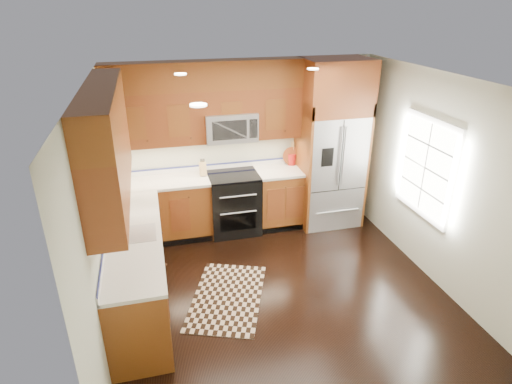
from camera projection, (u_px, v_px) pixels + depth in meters
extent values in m
plane|color=black|center=(280.00, 290.00, 5.42)|extent=(4.00, 4.00, 0.00)
cube|color=beige|center=(244.00, 144.00, 6.65)|extent=(4.00, 0.02, 2.60)
cube|color=beige|center=(99.00, 217.00, 4.44)|extent=(0.02, 4.00, 2.60)
cube|color=beige|center=(436.00, 180.00, 5.33)|extent=(0.02, 4.00, 2.60)
cube|color=white|center=(426.00, 167.00, 5.46)|extent=(0.04, 1.10, 1.30)
cube|color=white|center=(425.00, 167.00, 5.46)|extent=(0.02, 0.95, 1.15)
cube|color=brown|center=(164.00, 211.00, 6.44)|extent=(1.37, 0.60, 0.90)
cube|color=brown|center=(279.00, 198.00, 6.85)|extent=(0.72, 0.60, 0.90)
cube|color=brown|center=(138.00, 270.00, 5.03)|extent=(0.60, 2.40, 0.90)
cube|color=white|center=(212.00, 178.00, 6.41)|extent=(2.85, 0.62, 0.04)
cube|color=white|center=(134.00, 236.00, 4.84)|extent=(0.62, 2.40, 0.04)
cube|color=brown|center=(208.00, 116.00, 6.16)|extent=(2.85, 0.33, 0.75)
cube|color=brown|center=(110.00, 162.00, 4.43)|extent=(0.33, 2.40, 0.75)
cube|color=brown|center=(206.00, 75.00, 5.92)|extent=(2.85, 0.33, 0.40)
cube|color=brown|center=(102.00, 107.00, 4.20)|extent=(0.33, 2.40, 0.40)
cube|color=black|center=(234.00, 204.00, 6.65)|extent=(0.76, 0.64, 0.92)
cube|color=black|center=(233.00, 175.00, 6.45)|extent=(0.76, 0.60, 0.02)
cube|color=black|center=(238.00, 203.00, 6.30)|extent=(0.55, 0.01, 0.18)
cube|color=black|center=(238.00, 222.00, 6.44)|extent=(0.55, 0.01, 0.28)
cylinder|color=#B2B2B7|center=(238.00, 196.00, 6.23)|extent=(0.55, 0.02, 0.02)
cylinder|color=#B2B2B7|center=(238.00, 213.00, 6.34)|extent=(0.55, 0.02, 0.02)
cube|color=#B2B2B7|center=(230.00, 126.00, 6.27)|extent=(0.76, 0.40, 0.42)
cube|color=black|center=(230.00, 130.00, 6.08)|extent=(0.50, 0.01, 0.28)
cube|color=#B2B2B7|center=(330.00, 169.00, 6.78)|extent=(0.90, 0.74, 1.80)
cube|color=black|center=(341.00, 156.00, 6.31)|extent=(0.01, 0.01, 1.08)
cube|color=black|center=(327.00, 157.00, 6.25)|extent=(0.18, 0.01, 0.28)
cube|color=brown|center=(302.00, 166.00, 6.63)|extent=(0.04, 0.74, 2.00)
cube|color=brown|center=(357.00, 161.00, 6.84)|extent=(0.04, 0.74, 2.00)
cube|color=brown|center=(336.00, 86.00, 6.24)|extent=(0.98, 0.74, 0.80)
cube|color=#B2B2B7|center=(133.00, 233.00, 4.82)|extent=(0.50, 0.42, 0.02)
cylinder|color=#B2B2B7|center=(114.00, 217.00, 4.92)|extent=(0.02, 0.02, 0.28)
torus|color=#B2B2B7|center=(112.00, 209.00, 4.79)|extent=(0.18, 0.02, 0.18)
cube|color=black|center=(227.00, 297.00, 5.28)|extent=(1.25, 1.57, 0.01)
cube|color=tan|center=(203.00, 169.00, 6.41)|extent=(0.10, 0.13, 0.20)
cylinder|color=#A41614|center=(292.00, 159.00, 6.83)|extent=(0.15, 0.15, 0.18)
cylinder|color=brown|center=(292.00, 164.00, 6.86)|extent=(0.34, 0.34, 0.02)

